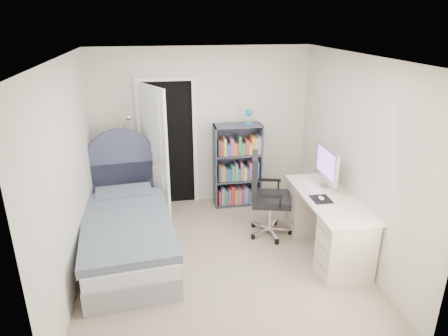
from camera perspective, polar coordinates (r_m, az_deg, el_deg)
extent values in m
cube|color=gray|center=(5.27, -0.49, -12.95)|extent=(3.40, 3.60, 0.05)
cube|color=white|center=(4.39, -0.60, 15.90)|extent=(3.40, 3.60, 0.05)
cube|color=beige|center=(6.40, -3.19, 5.85)|extent=(3.40, 0.05, 2.50)
cube|color=beige|center=(3.07, 5.09, -11.80)|extent=(3.40, 0.05, 2.50)
cube|color=beige|center=(4.74, -21.61, -1.12)|extent=(0.05, 3.60, 2.50)
cube|color=beige|center=(5.22, 18.49, 1.27)|extent=(0.05, 3.60, 2.50)
cube|color=black|center=(6.40, -8.01, 3.35)|extent=(0.80, 0.01, 2.00)
cube|color=white|center=(6.39, -11.86, 3.05)|extent=(0.06, 0.06, 2.00)
cube|color=white|center=(6.41, -4.16, 3.51)|extent=(0.06, 0.06, 2.00)
cube|color=white|center=(6.15, -8.49, 12.47)|extent=(0.92, 0.06, 0.06)
cube|color=white|center=(6.04, -9.93, 2.16)|extent=(0.40, 0.73, 2.00)
cube|color=gray|center=(5.39, -13.42, -10.63)|extent=(1.25, 2.28, 0.28)
cube|color=silver|center=(5.28, -13.62, -8.61)|extent=(1.22, 2.23, 0.17)
cube|color=slate|center=(5.12, -13.69, -7.91)|extent=(1.25, 1.95, 0.11)
cube|color=slate|center=(5.92, -14.09, -3.65)|extent=(0.82, 0.51, 0.13)
cube|color=#3C405D|center=(6.27, -14.15, -3.00)|extent=(1.04, 0.17, 0.87)
cylinder|color=#3C405D|center=(6.11, -14.51, 0.76)|extent=(1.04, 0.17, 1.04)
cylinder|color=tan|center=(6.41, -16.52, -4.64)|extent=(0.03, 0.03, 0.48)
cylinder|color=tan|center=(6.70, -16.24, -3.46)|extent=(0.03, 0.03, 0.48)
cylinder|color=tan|center=(6.37, -13.61, -4.49)|extent=(0.03, 0.03, 0.48)
cylinder|color=tan|center=(6.67, -13.47, -3.31)|extent=(0.03, 0.03, 0.48)
cube|color=tan|center=(6.44, -15.15, -2.14)|extent=(0.39, 0.39, 0.03)
cube|color=tan|center=(6.56, -14.91, -4.54)|extent=(0.35, 0.35, 0.02)
cube|color=#B24C33|center=(6.44, -15.60, -1.92)|extent=(0.15, 0.21, 0.03)
cube|color=#3F598C|center=(6.43, -15.62, -1.67)|extent=(0.14, 0.20, 0.03)
cube|color=#D8CC7F|center=(6.42, -15.65, -1.42)|extent=(0.13, 0.19, 0.03)
cylinder|color=silver|center=(6.60, -12.95, -5.74)|extent=(0.22, 0.22, 0.02)
cylinder|color=silver|center=(6.29, -13.51, 0.57)|extent=(0.02, 0.02, 1.55)
sphere|color=silver|center=(6.04, -13.48, 7.06)|extent=(0.09, 0.09, 0.09)
cube|color=#3E4355|center=(6.33, -1.30, 0.18)|extent=(0.02, 0.32, 1.34)
cube|color=#3E4355|center=(6.47, 5.10, 0.56)|extent=(0.02, 0.32, 1.34)
cube|color=#3E4355|center=(6.19, 2.01, 6.10)|extent=(0.75, 0.32, 0.02)
cube|color=#3E4355|center=(6.65, 1.87, -4.96)|extent=(0.75, 0.32, 0.02)
cube|color=#3E4355|center=(6.53, 1.66, 0.84)|extent=(0.75, 0.01, 1.34)
cube|color=#3E4355|center=(6.48, 1.91, -1.62)|extent=(0.71, 0.30, 0.02)
cube|color=#3E4355|center=(6.33, 1.96, 1.96)|extent=(0.71, 0.30, 0.02)
cylinder|color=teal|center=(6.22, 3.47, 6.33)|extent=(0.13, 0.13, 0.02)
cylinder|color=silver|center=(6.20, 3.49, 7.11)|extent=(0.02, 0.02, 0.17)
sphere|color=teal|center=(6.15, 3.58, 7.91)|extent=(0.12, 0.12, 0.12)
cube|color=#B23333|center=(6.52, -0.71, -4.13)|extent=(0.04, 0.22, 0.24)
cube|color=#7F72B2|center=(6.52, -0.24, -3.90)|extent=(0.06, 0.22, 0.28)
cube|color=#337F4C|center=(6.54, 0.26, -4.03)|extent=(0.05, 0.22, 0.25)
cube|color=#994C7F|center=(6.54, 0.69, -3.91)|extent=(0.04, 0.22, 0.27)
cube|color=#B23333|center=(6.54, 1.14, -3.75)|extent=(0.05, 0.22, 0.30)
cube|color=orange|center=(6.56, 1.64, -3.94)|extent=(0.05, 0.22, 0.24)
cube|color=#7F72B2|center=(6.57, 2.13, -3.87)|extent=(0.05, 0.22, 0.25)
cube|color=#B23333|center=(6.58, 2.54, -3.80)|extent=(0.03, 0.22, 0.26)
cube|color=#7F72B2|center=(6.59, 2.98, -3.70)|extent=(0.06, 0.22, 0.28)
cube|color=#335999|center=(6.61, 3.41, -3.79)|extent=(0.03, 0.22, 0.24)
cube|color=#7F72B2|center=(6.63, 3.84, -4.00)|extent=(0.06, 0.22, 0.18)
cube|color=orange|center=(6.62, 4.30, -3.59)|extent=(0.03, 0.22, 0.28)
cube|color=#335999|center=(6.65, 4.65, -3.89)|extent=(0.04, 0.22, 0.20)
cube|color=#3F3F3F|center=(6.35, -0.78, -0.50)|extent=(0.03, 0.22, 0.29)
cube|color=#7F72B2|center=(6.36, -0.49, -0.67)|extent=(0.03, 0.22, 0.24)
cube|color=orange|center=(6.37, -0.14, -0.65)|extent=(0.04, 0.22, 0.24)
cube|color=#335999|center=(6.38, 0.28, -0.83)|extent=(0.04, 0.22, 0.19)
cube|color=#335999|center=(6.39, 0.70, -0.85)|extent=(0.04, 0.22, 0.18)
cube|color=#337F4C|center=(6.39, 1.20, -0.56)|extent=(0.06, 0.22, 0.24)
cube|color=#7F72B2|center=(6.39, 1.67, -0.40)|extent=(0.04, 0.22, 0.28)
cube|color=#337F4C|center=(6.42, 2.03, -0.73)|extent=(0.04, 0.22, 0.19)
cube|color=#994C7F|center=(6.41, 2.41, -0.34)|extent=(0.04, 0.22, 0.28)
cube|color=#D8BF4C|center=(6.44, 2.88, -0.63)|extent=(0.06, 0.22, 0.20)
cube|color=#335999|center=(6.45, 3.30, -0.67)|extent=(0.03, 0.22, 0.19)
cube|color=#994C7F|center=(6.44, 3.68, -0.27)|extent=(0.04, 0.22, 0.28)
cube|color=#994C7F|center=(6.45, 4.14, -0.19)|extent=(0.05, 0.22, 0.29)
cube|color=#335999|center=(6.46, 4.61, -0.14)|extent=(0.05, 0.22, 0.29)
cube|color=#3F3F3F|center=(6.21, -0.79, 3.01)|extent=(0.03, 0.22, 0.25)
cube|color=#B23333|center=(6.22, -0.39, 2.95)|extent=(0.05, 0.22, 0.23)
cube|color=#D8BF4C|center=(6.22, 0.05, 3.11)|extent=(0.04, 0.22, 0.26)
cube|color=#335999|center=(6.24, 0.52, 2.77)|extent=(0.05, 0.22, 0.18)
cube|color=#994C7F|center=(6.24, 1.02, 3.16)|extent=(0.05, 0.22, 0.26)
cube|color=orange|center=(6.26, 1.43, 2.89)|extent=(0.03, 0.22, 0.19)
cube|color=#B23333|center=(6.27, 1.79, 2.86)|extent=(0.03, 0.22, 0.18)
cube|color=#337F4C|center=(6.26, 2.17, 3.37)|extent=(0.04, 0.22, 0.29)
cube|color=#337F4C|center=(6.29, 2.62, 2.92)|extent=(0.05, 0.22, 0.19)
cube|color=#B23333|center=(6.29, 3.14, 3.15)|extent=(0.05, 0.22, 0.23)
cube|color=#D8BF4C|center=(6.31, 3.59, 2.92)|extent=(0.04, 0.22, 0.18)
cube|color=orange|center=(6.31, 4.02, 3.37)|extent=(0.04, 0.22, 0.27)
cube|color=#D8BF4C|center=(6.32, 4.42, 3.34)|extent=(0.03, 0.22, 0.26)
cube|color=#7F72B2|center=(6.33, 4.89, 3.43)|extent=(0.06, 0.22, 0.28)
cube|color=beige|center=(5.22, 14.75, -4.16)|extent=(0.64, 1.59, 0.03)
cube|color=beige|center=(4.95, 16.98, -10.91)|extent=(0.59, 0.42, 0.74)
cube|color=beige|center=(5.84, 12.20, -5.33)|extent=(0.59, 0.42, 0.74)
cube|color=silver|center=(5.51, 14.46, -2.50)|extent=(0.17, 0.17, 0.01)
cube|color=silver|center=(5.48, 14.88, -1.31)|extent=(0.03, 0.06, 0.23)
cube|color=silver|center=(5.39, 14.55, 0.53)|extent=(0.05, 0.59, 0.42)
cube|color=#9F5BDE|center=(5.37, 14.31, 0.72)|extent=(0.00, 0.53, 0.34)
cube|color=white|center=(5.42, 12.21, -2.67)|extent=(0.14, 0.42, 0.02)
cube|color=black|center=(5.12, 13.71, -4.36)|extent=(0.23, 0.28, 0.00)
ellipsoid|color=white|center=(5.11, 13.72, -4.20)|extent=(0.06, 0.11, 0.03)
cube|color=silver|center=(5.79, 8.00, -8.71)|extent=(0.30, 0.12, 0.03)
cylinder|color=black|center=(5.82, 9.43, -9.01)|extent=(0.07, 0.07, 0.06)
cube|color=silver|center=(5.91, 6.95, -8.04)|extent=(0.20, 0.28, 0.03)
cylinder|color=black|center=(6.05, 7.32, -7.68)|extent=(0.07, 0.07, 0.06)
cube|color=silver|center=(5.86, 5.37, -8.25)|extent=(0.23, 0.26, 0.03)
cylinder|color=black|center=(5.95, 4.21, -8.09)|extent=(0.07, 0.07, 0.06)
cube|color=silver|center=(5.71, 5.38, -9.08)|extent=(0.30, 0.15, 0.03)
cylinder|color=black|center=(5.65, 4.17, -9.76)|extent=(0.07, 0.07, 0.06)
cube|color=silver|center=(5.67, 7.05, -9.38)|extent=(0.06, 0.30, 0.03)
cylinder|color=black|center=(5.57, 7.56, -10.39)|extent=(0.07, 0.07, 0.06)
cylinder|color=silver|center=(5.68, 6.64, -6.70)|extent=(0.07, 0.07, 0.45)
cube|color=black|center=(5.57, 6.75, -4.44)|extent=(0.63, 0.63, 0.10)
cube|color=black|center=(5.43, 4.41, -1.09)|extent=(0.19, 0.48, 0.59)
cube|color=black|center=(5.24, 6.69, -4.04)|extent=(0.32, 0.12, 0.03)
cube|color=black|center=(5.75, 6.52, -1.70)|extent=(0.32, 0.12, 0.03)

